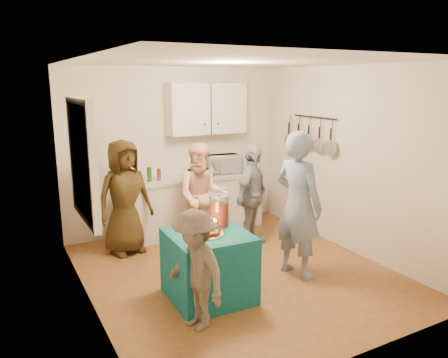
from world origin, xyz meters
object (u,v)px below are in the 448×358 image
woman_back_center (202,196)px  man_birthday (298,205)px  woman_back_left (125,197)px  woman_back_right (252,196)px  party_table (209,266)px  child_near_left (196,270)px  punch_jar (219,211)px  microwave (224,164)px  counter (195,205)px

woman_back_center → man_birthday: bearing=-40.6°
woman_back_left → woman_back_right: bearing=-28.7°
party_table → child_near_left: bearing=-128.1°
punch_jar → woman_back_center: size_ratio=0.22×
man_birthday → woman_back_right: size_ratio=1.22×
punch_jar → microwave: bearing=60.3°
woman_back_left → woman_back_right: woman_back_left is taller
counter → child_near_left: size_ratio=1.82×
child_near_left → woman_back_left: bearing=170.1°
counter → child_near_left: child_near_left is taller
punch_jar → child_near_left: (-0.60, -0.65, -0.33)m
woman_back_left → party_table: bearing=-86.3°
microwave → punch_jar: size_ratio=1.55×
party_table → man_birthday: (1.24, 0.03, 0.53)m
counter → party_table: size_ratio=2.59×
party_table → child_near_left: child_near_left is taller
microwave → woman_back_left: woman_back_left is taller
woman_back_left → child_near_left: woman_back_left is taller
microwave → punch_jar: (-1.11, -1.94, -0.13)m
microwave → woman_back_center: (-0.73, -0.71, -0.29)m
microwave → woman_back_center: woman_back_center is taller
party_table → woman_back_center: woman_back_center is taller
woman_back_left → woman_back_center: 1.09m
woman_back_left → child_near_left: (0.05, -2.24, -0.20)m
microwave → woman_back_right: bearing=-84.9°
party_table → woman_back_right: bearing=42.2°
microwave → counter: bearing=-172.6°
woman_back_right → child_near_left: 2.35m
microwave → woman_back_right: (-0.04, -0.94, -0.31)m
party_table → woman_back_left: size_ratio=0.53×
punch_jar → woman_back_left: size_ratio=0.21×
woman_back_center → child_near_left: 2.14m
woman_back_right → man_birthday: bearing=-127.3°
counter → woman_back_right: 1.11m
woman_back_left → woman_back_right: size_ratio=1.08×
counter → party_table: bearing=-110.9°
party_table → punch_jar: (0.22, 0.17, 0.55)m
woman_back_right → child_near_left: size_ratio=1.23×
counter → woman_back_left: 1.34m
microwave → man_birthday: size_ratio=0.29×
party_table → punch_jar: size_ratio=2.50×
punch_jar → counter: bearing=73.2°
woman_back_left → woman_back_center: woman_back_left is taller
woman_back_center → woman_back_right: bearing=5.9°
woman_back_left → woman_back_right: 1.82m
woman_back_center → woman_back_left: bearing=-173.8°
counter → woman_back_center: woman_back_center is taller
party_table → woman_back_right: (1.30, 1.17, 0.36)m
punch_jar → child_near_left: child_near_left is taller
microwave → woman_back_center: 1.06m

